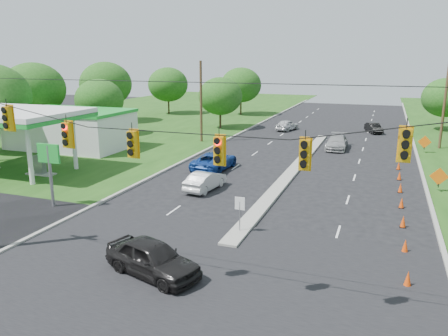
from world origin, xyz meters
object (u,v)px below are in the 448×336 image
at_px(black_sedan, 152,258).
at_px(white_sedan, 205,181).
at_px(blue_pickup, 214,161).
at_px(gas_station, 61,126).

relative_size(black_sedan, white_sedan, 1.14).
relative_size(black_sedan, blue_pickup, 0.86).
bearing_deg(gas_station, white_sedan, -21.46).
relative_size(gas_station, black_sedan, 4.23).
xyz_separation_m(gas_station, blue_pickup, (17.20, -1.62, -1.83)).
distance_m(black_sedan, white_sedan, 12.93).
distance_m(black_sedan, blue_pickup, 18.90).
bearing_deg(white_sedan, black_sedan, 109.12).
distance_m(white_sedan, blue_pickup, 5.98).
xyz_separation_m(black_sedan, white_sedan, (-2.78, 12.62, -0.12)).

